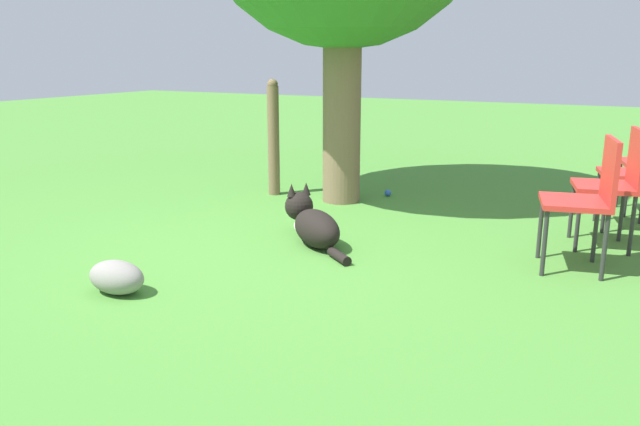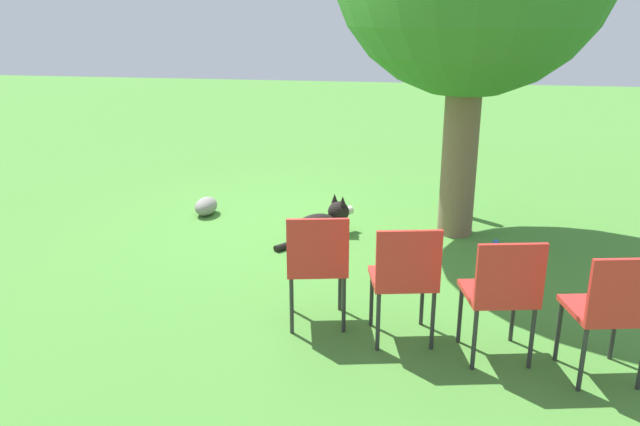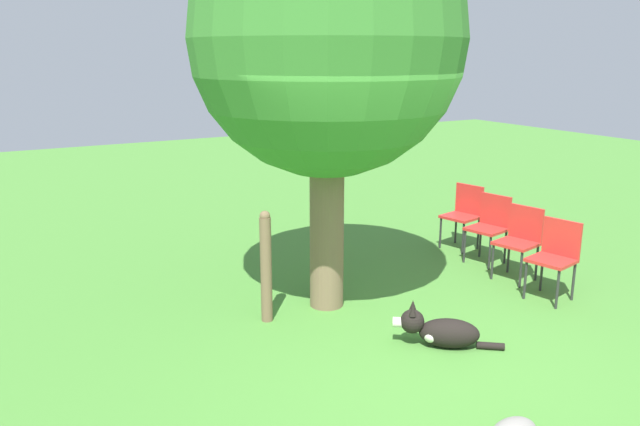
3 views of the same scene
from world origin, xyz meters
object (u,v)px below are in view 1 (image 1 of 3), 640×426
at_px(fence_post, 273,137).
at_px(red_chair_1, 617,179).
at_px(red_chair_0, 588,194).
at_px(red_chair_2, 640,166).
at_px(dog, 312,223).
at_px(tennis_ball, 388,193).

distance_m(fence_post, red_chair_1, 3.21).
relative_size(red_chair_0, red_chair_2, 1.00).
bearing_deg(dog, tennis_ball, -49.25).
bearing_deg(dog, red_chair_2, -105.71).
bearing_deg(tennis_ball, red_chair_2, -5.05).
bearing_deg(tennis_ball, fence_post, -157.13).
bearing_deg(fence_post, red_chair_1, -6.90).
relative_size(fence_post, red_chair_0, 1.32).
xyz_separation_m(red_chair_0, tennis_ball, (-1.97, 1.48, -0.49)).
relative_size(dog, red_chair_1, 0.98).
distance_m(fence_post, tennis_ball, 1.29).
distance_m(red_chair_0, tennis_ball, 2.51).
relative_size(fence_post, red_chair_2, 1.32).
xyz_separation_m(dog, tennis_ball, (-0.09, 1.78, -0.12)).
relative_size(red_chair_2, tennis_ball, 13.05).
distance_m(red_chair_1, tennis_ball, 2.32).
bearing_deg(fence_post, dog, -48.91).
bearing_deg(dog, fence_post, -10.98).
xyz_separation_m(fence_post, tennis_ball, (1.07, 0.45, -0.56)).
bearing_deg(red_chair_2, red_chair_0, 65.38).
height_order(red_chair_1, red_chair_2, same).
height_order(red_chair_0, red_chair_2, same).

